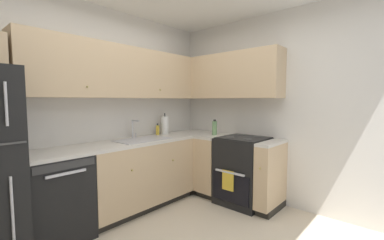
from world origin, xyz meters
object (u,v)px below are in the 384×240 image
oven_range (243,170)px  dishwasher (55,198)px  paper_towel_roll (165,125)px  soap_bottle (158,130)px  oil_bottle (215,128)px

oven_range → dishwasher: bearing=155.6°
dishwasher → paper_towel_roll: (1.65, 0.16, 0.61)m
soap_bottle → paper_towel_roll: (0.13, -0.02, 0.06)m
oven_range → soap_bottle: 1.38m
paper_towel_roll → oil_bottle: bearing=-55.4°
oven_range → oil_bottle: bearing=92.2°
dishwasher → oil_bottle: oil_bottle is taller
soap_bottle → paper_towel_roll: size_ratio=0.52×
oven_range → oil_bottle: (-0.02, 0.49, 0.55)m
dishwasher → soap_bottle: (1.52, 0.18, 0.55)m
oven_range → paper_towel_roll: bearing=112.0°
oven_range → paper_towel_roll: size_ratio=3.18×
oil_bottle → oven_range: bearing=-87.8°
oil_bottle → dishwasher: bearing=167.4°
oven_range → oil_bottle: oil_bottle is taller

